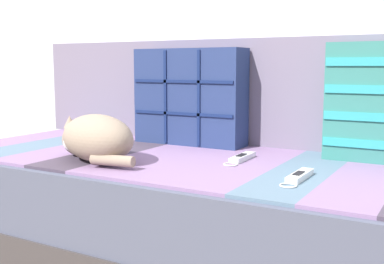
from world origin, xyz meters
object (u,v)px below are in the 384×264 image
(game_remote_near, at_px, (242,158))
(game_remote_far, at_px, (299,176))
(sleeping_cat, at_px, (94,138))
(couch, at_px, (184,207))
(throw_pillow_quilted, at_px, (190,97))

(game_remote_near, height_order, game_remote_far, same)
(game_remote_far, bearing_deg, sleeping_cat, -173.75)
(game_remote_far, bearing_deg, game_remote_near, 145.44)
(couch, relative_size, sleeping_cat, 5.04)
(throw_pillow_quilted, relative_size, game_remote_near, 2.31)
(sleeping_cat, relative_size, game_remote_near, 1.89)
(couch, height_order, sleeping_cat, sleeping_cat)
(couch, distance_m, game_remote_near, 0.31)
(sleeping_cat, bearing_deg, game_remote_near, 29.96)
(couch, distance_m, game_remote_far, 0.55)
(throw_pillow_quilted, distance_m, game_remote_far, 0.74)
(couch, height_order, throw_pillow_quilted, throw_pillow_quilted)
(throw_pillow_quilted, distance_m, sleeping_cat, 0.50)
(sleeping_cat, bearing_deg, throw_pillow_quilted, 77.37)
(couch, relative_size, game_remote_far, 9.47)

